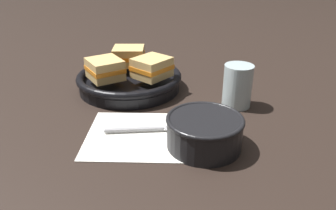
% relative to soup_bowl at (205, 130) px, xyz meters
% --- Properties ---
extents(ground_plane, '(4.00, 4.00, 0.00)m').
position_rel_soup_bowl_xyz_m(ground_plane, '(-0.08, 0.08, -0.03)').
color(ground_plane, black).
extents(napkin, '(0.22, 0.19, 0.00)m').
position_rel_soup_bowl_xyz_m(napkin, '(-0.11, 0.04, -0.03)').
color(napkin, white).
rests_on(napkin, ground_plane).
extents(soup_bowl, '(0.13, 0.13, 0.06)m').
position_rel_soup_bowl_xyz_m(soup_bowl, '(0.00, 0.00, 0.00)').
color(soup_bowl, black).
rests_on(soup_bowl, ground_plane).
extents(spoon, '(0.17, 0.03, 0.01)m').
position_rel_soup_bowl_xyz_m(spoon, '(-0.06, 0.05, -0.03)').
color(spoon, '#9E9EA3').
rests_on(spoon, napkin).
extents(skillet, '(0.26, 0.36, 0.04)m').
position_rel_soup_bowl_xyz_m(skillet, '(-0.14, 0.27, -0.01)').
color(skillet, black).
rests_on(skillet, ground_plane).
extents(sandwich_near_left, '(0.08, 0.08, 0.05)m').
position_rel_soup_bowl_xyz_m(sandwich_near_left, '(-0.15, 0.33, 0.03)').
color(sandwich_near_left, '#DBB26B').
rests_on(sandwich_near_left, skillet).
extents(sandwich_near_right, '(0.10, 0.10, 0.05)m').
position_rel_soup_bowl_xyz_m(sandwich_near_right, '(-0.20, 0.24, 0.03)').
color(sandwich_near_right, '#DBB26B').
rests_on(sandwich_near_right, skillet).
extents(sandwich_far_left, '(0.11, 0.11, 0.05)m').
position_rel_soup_bowl_xyz_m(sandwich_far_left, '(-0.09, 0.24, 0.03)').
color(sandwich_far_left, '#DBB26B').
rests_on(sandwich_far_left, skillet).
extents(drinking_glass, '(0.06, 0.06, 0.09)m').
position_rel_soup_bowl_xyz_m(drinking_glass, '(0.10, 0.16, 0.01)').
color(drinking_glass, silver).
rests_on(drinking_glass, ground_plane).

